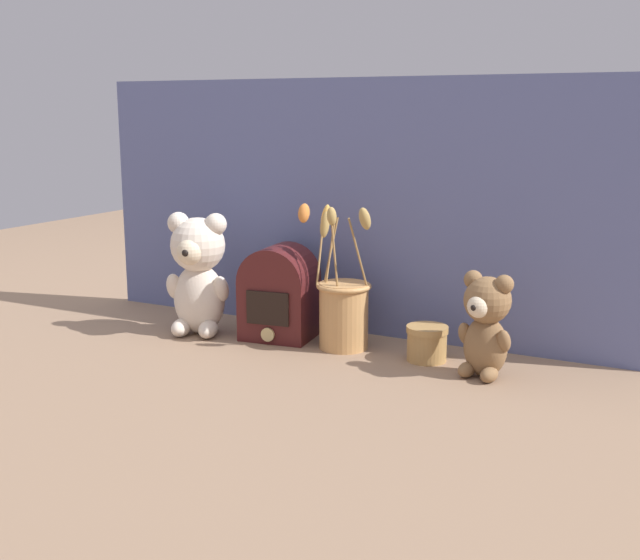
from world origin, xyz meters
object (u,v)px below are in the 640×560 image
at_px(teddy_bear_large, 198,271).
at_px(decorative_tin_tall, 427,343).
at_px(teddy_bear_medium, 486,323).
at_px(vintage_radio, 279,293).
at_px(flower_vase, 343,307).

xyz_separation_m(teddy_bear_large, decorative_tin_tall, (0.53, 0.05, -0.11)).
relative_size(teddy_bear_large, decorative_tin_tall, 3.26).
distance_m(teddy_bear_medium, vintage_radio, 0.49).
bearing_deg(flower_vase, teddy_bear_large, -171.71).
relative_size(teddy_bear_large, vintage_radio, 1.33).
distance_m(flower_vase, vintage_radio, 0.16).
height_order(flower_vase, decorative_tin_tall, flower_vase).
height_order(teddy_bear_large, teddy_bear_medium, teddy_bear_large).
bearing_deg(teddy_bear_large, vintage_radio, 18.07).
bearing_deg(teddy_bear_medium, decorative_tin_tall, 161.30).
xyz_separation_m(teddy_bear_medium, vintage_radio, (-0.49, 0.06, -0.00)).
bearing_deg(vintage_radio, decorative_tin_tall, -1.71).
distance_m(flower_vase, decorative_tin_tall, 0.20).
bearing_deg(teddy_bear_large, flower_vase, 8.29).
bearing_deg(flower_vase, decorative_tin_tall, -0.59).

